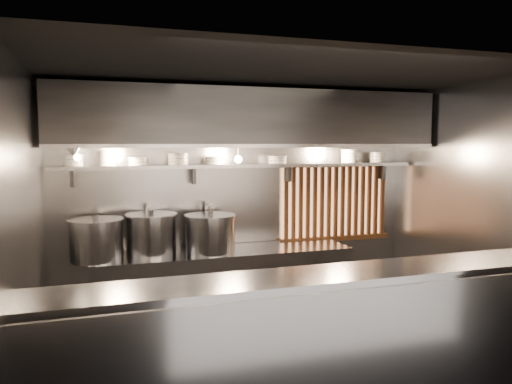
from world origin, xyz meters
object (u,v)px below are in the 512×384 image
stock_pot_left (96,239)px  stock_pot_mid (151,234)px  heat_lamp (74,151)px  pendant_bulb (238,159)px  stock_pot_right (210,233)px

stock_pot_left → stock_pot_mid: (0.59, 0.09, 0.01)m
stock_pot_left → heat_lamp: bearing=-127.6°
pendant_bulb → heat_lamp: bearing=-169.0°
pendant_bulb → stock_pot_left: size_ratio=0.25×
stock_pot_right → pendant_bulb: bearing=16.7°
heat_lamp → pendant_bulb: 1.83m
heat_lamp → stock_pot_mid: heat_lamp is taller
pendant_bulb → stock_pot_left: 1.82m
pendant_bulb → stock_pot_left: bearing=-176.0°
heat_lamp → stock_pot_right: size_ratio=0.54×
pendant_bulb → stock_pot_left: pendant_bulb is taller
heat_lamp → stock_pot_mid: bearing=23.0°
heat_lamp → stock_pot_right: (1.43, 0.24, -0.95)m
stock_pot_mid → stock_pot_right: stock_pot_mid is taller
stock_pot_mid → stock_pot_right: bearing=-7.8°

